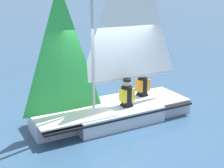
{
  "coord_description": "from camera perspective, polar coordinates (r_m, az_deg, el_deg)",
  "views": [
    {
      "loc": [
        2.59,
        7.4,
        3.46
      ],
      "look_at": [
        0.0,
        0.0,
        1.01
      ],
      "focal_mm": 50.0,
      "sensor_mm": 36.0,
      "label": 1
    }
  ],
  "objects": [
    {
      "name": "ground_plane",
      "position": [
        8.57,
        0.0,
        -6.48
      ],
      "size": [
        260.0,
        260.0,
        0.0
      ],
      "primitive_type": "plane",
      "color": "#2D4C6B"
    },
    {
      "name": "sailboat_main",
      "position": [
        8.33,
        0.19,
        -2.06
      ],
      "size": [
        4.51,
        2.27,
        5.19
      ],
      "rotation": [
        0.0,
        0.0,
        0.16
      ],
      "color": "#B2BCCC",
      "rests_on": "ground_plane"
    },
    {
      "name": "sailor_crew",
      "position": [
        9.14,
        5.59,
        -0.77
      ],
      "size": [
        0.38,
        0.34,
        1.16
      ],
      "rotation": [
        0.0,
        0.0,
        0.16
      ],
      "color": "black",
      "rests_on": "ground_plane"
    },
    {
      "name": "sailor_helm",
      "position": [
        8.3,
        2.72,
        -2.6
      ],
      "size": [
        0.38,
        0.34,
        1.16
      ],
      "rotation": [
        0.0,
        0.0,
        0.16
      ],
      "color": "black",
      "rests_on": "ground_plane"
    }
  ]
}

